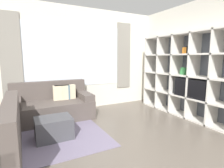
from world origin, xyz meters
The scene contains 6 objects.
wall_back centered at (0.00, 3.06, 1.36)m, with size 5.94×0.11×2.70m.
wall_right centered at (2.40, 1.51, 1.35)m, with size 0.07×4.23×2.70m, color silver.
area_rug centered at (-1.08, 1.53, 0.01)m, with size 2.20×1.66×0.01m, color slate.
shelving_unit centered at (2.19, 1.34, 0.98)m, with size 0.42×2.52×1.96m.
couch_main centered at (-0.70, 2.56, 0.30)m, with size 1.72×0.94×0.83m.
ottoman centered at (-0.86, 1.49, 0.19)m, with size 0.60×0.47×0.37m.
Camera 1 is at (-1.31, -1.53, 1.39)m, focal length 28.00 mm.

